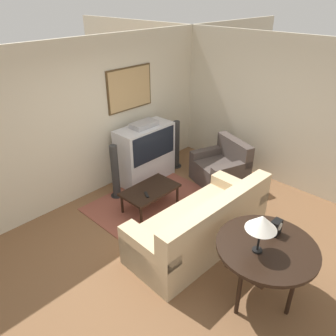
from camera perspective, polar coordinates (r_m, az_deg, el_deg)
ground_plane at (r=5.05m, az=2.39°, el=-12.48°), size 12.00×12.00×0.00m
wall_back at (r=5.78m, az=-13.37°, el=8.06°), size 12.00×0.10×2.70m
wall_right at (r=6.35m, az=18.82°, el=9.12°), size 0.06×12.00×2.70m
area_rug at (r=5.72m, az=-1.64°, el=-6.68°), size 2.05×1.88×0.01m
tv at (r=6.28m, az=-4.00°, el=2.62°), size 1.13×0.52×1.19m
couch at (r=4.80m, az=5.83°, el=-10.09°), size 2.18×1.01×0.93m
armchair at (r=6.35m, az=9.22°, el=-0.18°), size 1.07×1.12×0.85m
coffee_table at (r=5.51m, az=-3.14°, el=-4.01°), size 0.95×0.57×0.39m
console_table at (r=3.97m, az=16.82°, el=-13.57°), size 1.14×1.14×0.80m
table_lamp at (r=3.59m, az=16.01°, el=-9.19°), size 0.34×0.34×0.48m
mantel_clock at (r=4.06m, az=18.29°, el=-9.77°), size 0.14×0.10×0.19m
remote at (r=5.33m, az=-3.74°, el=-4.65°), size 0.12×0.16×0.02m
speaker_tower_left at (r=5.82m, az=-9.16°, el=-0.89°), size 0.23×0.23×1.01m
speaker_tower_right at (r=6.77m, az=1.43°, el=3.90°), size 0.23×0.23×1.01m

